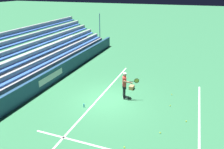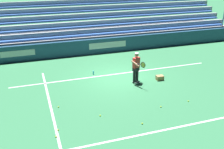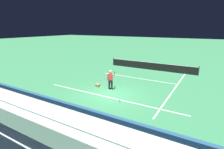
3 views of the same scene
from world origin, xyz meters
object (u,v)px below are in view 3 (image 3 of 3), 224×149
object	(u,v)px
tennis_ball_midcourt	(166,94)
tennis_ball_toward_net	(142,80)
tennis_ball_far_right	(112,79)
tennis_net	(151,66)
tennis_ball_by_box	(176,87)
water_bottle	(120,101)
tennis_player	(111,80)
tennis_ball_stray_back	(174,88)
tennis_ball_far_left	(152,86)
tennis_ball_on_baseline	(125,81)
ball_box_cardboard	(98,85)

from	to	relation	value
tennis_ball_midcourt	tennis_ball_toward_net	distance (m)	3.91
tennis_ball_far_right	tennis_net	distance (m)	6.50
tennis_ball_by_box	tennis_net	size ratio (longest dim) A/B	0.01
tennis_ball_midcourt	water_bottle	xyz separation A→B (m)	(-2.51, -3.28, 0.08)
tennis_player	tennis_ball_by_box	bearing A→B (deg)	36.90
tennis_ball_stray_back	tennis_ball_by_box	size ratio (longest dim) A/B	1.00
tennis_ball_by_box	tennis_ball_far_left	size ratio (longest dim) A/B	1.00
tennis_player	tennis_ball_on_baseline	size ratio (longest dim) A/B	25.98
tennis_ball_by_box	tennis_ball_far_left	xyz separation A→B (m)	(-1.99, -0.90, 0.00)
tennis_ball_on_baseline	tennis_ball_stray_back	size ratio (longest dim) A/B	1.00
water_bottle	tennis_ball_toward_net	bearing A→B (deg)	95.39
tennis_player	tennis_net	distance (m)	8.92
ball_box_cardboard	tennis_ball_by_box	distance (m)	7.17
ball_box_cardboard	tennis_ball_on_baseline	distance (m)	3.13
tennis_ball_on_baseline	water_bottle	bearing A→B (deg)	-68.07
tennis_ball_stray_back	tennis_ball_by_box	bearing A→B (deg)	72.64
tennis_ball_far_left	tennis_net	bearing A→B (deg)	109.46
tennis_player	tennis_ball_on_baseline	distance (m)	2.98
tennis_ball_on_baseline	tennis_ball_by_box	xyz separation A→B (m)	(4.81, 0.75, 0.00)
tennis_ball_by_box	tennis_ball_far_right	bearing A→B (deg)	-172.51
tennis_ball_on_baseline	tennis_ball_midcourt	size ratio (longest dim) A/B	1.00
tennis_ball_toward_net	water_bottle	xyz separation A→B (m)	(0.54, -5.73, 0.08)
tennis_ball_far_right	tennis_ball_stray_back	size ratio (longest dim) A/B	1.00
tennis_ball_stray_back	tennis_net	xyz separation A→B (m)	(-4.04, 5.70, 0.46)
ball_box_cardboard	tennis_ball_toward_net	xyz separation A→B (m)	(2.80, 3.76, -0.10)
ball_box_cardboard	tennis_ball_stray_back	distance (m)	6.86
tennis_net	tennis_player	bearing A→B (deg)	-94.05
tennis_ball_toward_net	water_bottle	size ratio (longest dim) A/B	0.30
tennis_player	tennis_ball_toward_net	world-z (taller)	tennis_player
tennis_player	tennis_ball_midcourt	size ratio (longest dim) A/B	25.98
tennis_ball_far_right	tennis_ball_toward_net	distance (m)	3.06
tennis_player	tennis_net	bearing A→B (deg)	85.95
tennis_player	tennis_ball_toward_net	size ratio (longest dim) A/B	25.98
tennis_ball_midcourt	ball_box_cardboard	bearing A→B (deg)	-167.34
tennis_ball_far_right	tennis_ball_on_baseline	bearing A→B (deg)	2.93
tennis_ball_by_box	tennis_net	distance (m)	6.75
tennis_ball_by_box	tennis_ball_stray_back	bearing A→B (deg)	-107.36
tennis_ball_far_right	tennis_ball_toward_net	xyz separation A→B (m)	(2.87, 1.05, 0.00)
tennis_ball_midcourt	water_bottle	size ratio (longest dim) A/B	0.30
tennis_ball_far_right	tennis_ball_by_box	distance (m)	6.37
tennis_player	tennis_net	size ratio (longest dim) A/B	0.15
tennis_player	tennis_ball_toward_net	bearing A→B (deg)	70.42
ball_box_cardboard	tennis_ball_far_right	xyz separation A→B (m)	(-0.07, 2.71, -0.10)
tennis_ball_toward_net	ball_box_cardboard	bearing A→B (deg)	-126.66
tennis_ball_midcourt	tennis_ball_stray_back	size ratio (longest dim) A/B	1.00
tennis_ball_stray_back	tennis_net	distance (m)	7.00
tennis_player	ball_box_cardboard	distance (m)	1.63
ball_box_cardboard	tennis_net	bearing A→B (deg)	76.81
tennis_player	tennis_ball_far_right	xyz separation A→B (m)	(-1.51, 2.78, -0.86)
water_bottle	tennis_ball_by_box	bearing A→B (deg)	62.22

